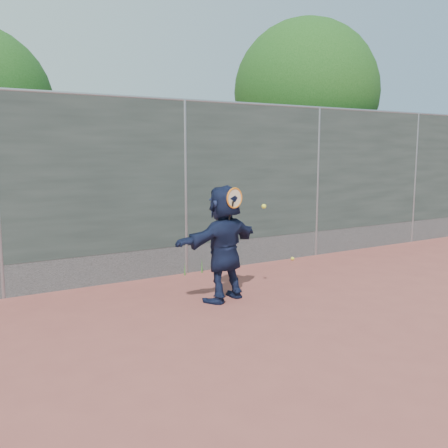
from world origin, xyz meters
TOP-DOWN VIEW (x-y plane):
  - ground at (0.00, 0.00)m, footprint 80.00×80.00m
  - player at (-0.25, 1.77)m, footprint 1.63×0.91m
  - ball_ground at (2.27, 3.34)m, footprint 0.07×0.07m
  - fence at (-0.00, 3.50)m, footprint 20.00×0.06m
  - swing_action at (-0.16, 1.58)m, footprint 0.68×0.13m
  - tree_right at (4.68, 5.75)m, footprint 3.78×3.60m
  - weed_clump at (0.29, 3.38)m, footprint 0.68×0.07m

SIDE VIEW (x-z plane):
  - ground at x=0.00m, z-range 0.00..0.00m
  - ball_ground at x=2.27m, z-range 0.00..0.07m
  - weed_clump at x=0.29m, z-range -0.02..0.28m
  - player at x=-0.25m, z-range 0.00..1.67m
  - swing_action at x=-0.16m, z-range 1.21..1.72m
  - fence at x=0.00m, z-range 0.07..3.09m
  - tree_right at x=4.68m, z-range 0.80..6.19m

